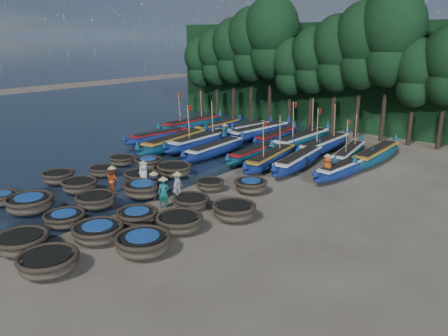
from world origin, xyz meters
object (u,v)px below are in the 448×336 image
Objects in this scene: fisherman_5 at (225,135)px; long_boat_17 at (376,154)px; coracle_8 at (98,232)px; coracle_23 at (210,184)px; long_boat_11 at (243,129)px; long_boat_13 at (276,136)px; coracle_22 at (174,170)px; long_boat_6 at (271,158)px; fisherman_6 at (327,168)px; long_boat_14 at (302,140)px; coracle_19 at (234,210)px; coracle_13 at (137,216)px; coracle_5 at (3,198)px; fisherman_3 at (154,186)px; coracle_12 at (96,200)px; coracle_14 at (179,222)px; coracle_15 at (103,171)px; long_boat_16 at (349,153)px; coracle_10 at (58,177)px; coracle_7 at (65,218)px; coracle_4 at (48,262)px; coracle_3 at (22,242)px; coracle_9 at (143,243)px; coracle_16 at (142,177)px; long_boat_7 at (299,160)px; long_boat_9 at (191,124)px; coracle_17 at (143,189)px; long_boat_10 at (218,127)px; coracle_18 at (191,201)px; long_boat_15 at (324,145)px; fisherman_2 at (113,179)px; long_boat_2 at (175,142)px; long_boat_4 at (215,149)px; fisherman_1 at (164,191)px; coracle_6 at (30,203)px; fisherman_0 at (144,175)px; fisherman_4 at (178,188)px; coracle_21 at (148,162)px; long_boat_1 at (160,136)px; long_boat_5 at (256,153)px; long_boat_12 at (259,132)px; coracle_24 at (251,185)px; coracle_11 at (79,185)px; long_boat_8 at (346,168)px; long_boat_3 at (201,141)px; coracle_20 at (122,160)px.

long_boat_17 is at bearing 48.68° from fisherman_5.
coracle_23 is at bearing 92.88° from coracle_8.
coracle_23 is 0.26× the size of long_boat_11.
coracle_22 is at bearing -94.81° from long_boat_13.
fisherman_6 is at bearing -17.32° from long_boat_6.
coracle_19 is at bearing -71.54° from long_boat_14.
coracle_13 is at bearing -31.61° from fisherman_5.
coracle_5 is 0.99× the size of fisherman_3.
coracle_12 is 5.55m from coracle_14.
coracle_15 is 17.39m from long_boat_16.
coracle_7 is at bearing -28.86° from coracle_10.
coracle_13 is at bearing 110.34° from fisherman_6.
coracle_3 is at bearing 175.37° from coracle_4.
coracle_3 is 1.39× the size of coracle_15.
coracle_3 is at bearing -142.52° from coracle_9.
coracle_9 reaches higher than coracle_16.
long_boat_9 is (-14.44, 4.76, 0.05)m from long_boat_7.
coracle_17 is 17.95m from long_boat_10.
coracle_18 is 15.05m from long_boat_15.
fisherman_2 is (3.32, -17.19, 0.30)m from long_boat_11.
long_boat_4 is at bearing -0.38° from long_boat_2.
long_boat_9 reaches higher than fisherman_1.
coracle_6 is 6.30m from fisherman_0.
fisherman_4 is (3.65, -15.63, 0.43)m from long_boat_13.
coracle_6 is 21.87m from long_boat_11.
coracle_6 is 21.87m from long_boat_10.
coracle_19 is 1.32× the size of fisherman_6.
long_boat_10 is (-7.87, 16.13, 0.01)m from coracle_17.
coracle_22 is at bearing 121.45° from coracle_13.
coracle_21 is (-4.07, 8.93, 0.03)m from coracle_7.
fisherman_4 reaches higher than long_boat_7.
long_boat_1 is at bearing 120.48° from coracle_3.
fisherman_3 is at bearing 14.98° from coracle_10.
coracle_9 is 15.69m from long_boat_5.
fisherman_0 is 0.97× the size of fisherman_4.
coracle_3 is 0.34× the size of long_boat_4.
coracle_23 is 1.06× the size of fisherman_0.
coracle_14 is 19.84m from long_boat_12.
long_boat_13 is at bearing 115.73° from coracle_24.
coracle_8 is 15.46m from long_boat_7.
coracle_11 reaches higher than coracle_4.
coracle_16 is 3.29m from coracle_21.
long_boat_1 is 0.92× the size of long_boat_4.
long_boat_8 is (16.46, 0.99, 0.02)m from long_boat_1.
coracle_21 is 5.03m from fisherman_2.
long_boat_3 is 11.89m from fisherman_6.
coracle_18 is (4.03, 3.08, -0.04)m from coracle_12.
coracle_6 is (2.11, 0.39, 0.10)m from coracle_5.
coracle_20 is 0.79× the size of coracle_24.
long_boat_17 is 15.83m from fisherman_4.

